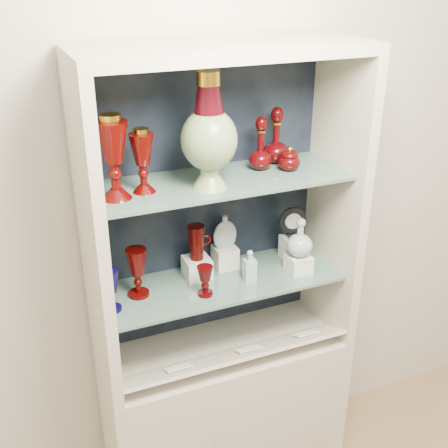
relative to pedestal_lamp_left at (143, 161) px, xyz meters
name	(u,v)px	position (x,y,z in m)	size (l,w,h in m)	color
wall_back	(202,179)	(0.29, 0.21, -0.18)	(3.50, 0.02, 2.80)	beige
cabinet_base	(224,415)	(0.29, -0.01, -1.20)	(1.00, 0.40, 0.75)	#B9B19F
cabinet_back_panel	(205,200)	(0.29, 0.18, -0.25)	(0.98, 0.02, 1.15)	black
cabinet_side_left	(93,241)	(-0.19, -0.01, -0.25)	(0.04, 0.40, 1.15)	#B9B19F
cabinet_side_right	(335,199)	(0.77, -0.01, -0.25)	(0.04, 0.40, 1.15)	#B9B19F
cabinet_top_cap	(224,50)	(0.29, -0.01, 0.34)	(1.00, 0.40, 0.04)	#B9B19F
shelf_lower	(222,281)	(0.29, 0.01, -0.54)	(0.92, 0.34, 0.01)	slate
shelf_upper	(222,180)	(0.29, 0.01, -0.12)	(0.92, 0.34, 0.01)	slate
label_ledge	(235,355)	(0.29, -0.12, -0.80)	(0.92, 0.18, 0.01)	#B9B19F
label_card_0	(305,333)	(0.61, -0.12, -0.78)	(0.10, 0.07, 0.00)	white
label_card_1	(178,367)	(0.06, -0.12, -0.78)	(0.10, 0.07, 0.00)	white
label_card_2	(248,349)	(0.35, -0.12, -0.78)	(0.10, 0.07, 0.00)	white
pedestal_lamp_left	(143,161)	(0.00, 0.00, 0.00)	(0.08, 0.08, 0.22)	#480503
pedestal_lamp_right	(114,158)	(-0.10, -0.02, 0.03)	(0.11, 0.11, 0.28)	#480503
enamel_urn	(209,131)	(0.22, -0.05, 0.09)	(0.19, 0.19, 0.39)	#12482B
ruby_decanter_a	(261,140)	(0.46, 0.05, 0.00)	(0.09, 0.09, 0.23)	#460405
ruby_decanter_b	(276,134)	(0.55, 0.10, 0.01)	(0.10, 0.10, 0.23)	#460405
lidded_bowl	(289,158)	(0.56, 0.00, -0.06)	(0.08, 0.08, 0.09)	#460405
cobalt_goblet	(111,290)	(-0.15, -0.03, -0.45)	(0.07, 0.07, 0.16)	#0D0838
ruby_goblet_tall	(137,273)	(-0.04, 0.03, -0.43)	(0.08, 0.08, 0.19)	#480503
ruby_goblet_small	(205,281)	(0.19, -0.06, -0.47)	(0.06, 0.06, 0.12)	#460405
riser_ruby_pitcher	(197,267)	(0.21, 0.08, -0.49)	(0.10, 0.10, 0.08)	silver
ruby_pitcher	(196,242)	(0.21, 0.08, -0.38)	(0.10, 0.07, 0.14)	#480503
clear_square_bottle	(250,265)	(0.39, -0.03, -0.46)	(0.05, 0.05, 0.13)	#98AAB3
riser_flat_flask	(225,257)	(0.34, 0.11, -0.48)	(0.09, 0.09, 0.09)	silver
flat_flask	(225,231)	(0.34, 0.11, -0.37)	(0.10, 0.04, 0.14)	#A2AFB3
riser_clear_round_decanter	(298,263)	(0.60, -0.04, -0.49)	(0.09, 0.09, 0.07)	silver
clear_round_decanter	(300,238)	(0.60, -0.04, -0.38)	(0.10, 0.10, 0.15)	#98AAB3
riser_cameo_medallion	(291,247)	(0.63, 0.07, -0.48)	(0.08, 0.08, 0.10)	silver
cameo_medallion	(293,222)	(0.63, 0.07, -0.36)	(0.11, 0.04, 0.13)	black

